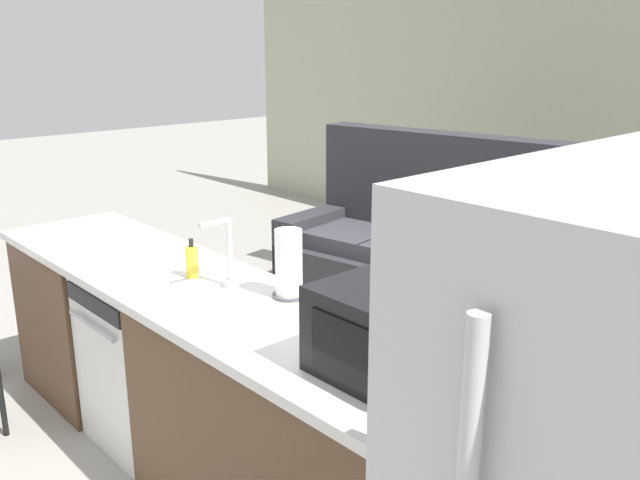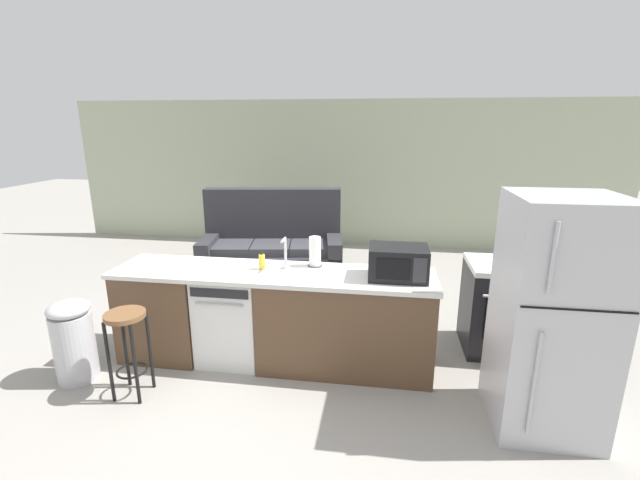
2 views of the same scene
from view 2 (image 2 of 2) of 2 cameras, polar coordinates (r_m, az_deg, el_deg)
ground_plane at (r=4.33m, az=-8.02°, el=-15.34°), size 24.00×24.00×0.00m
wall_back at (r=7.85m, az=2.48°, el=8.77°), size 10.00×0.06×2.60m
kitchen_counter at (r=4.08m, az=-4.96°, el=-10.62°), size 2.94×0.66×0.90m
dishwasher at (r=4.21m, az=-11.56°, el=-10.00°), size 0.58×0.61×0.84m
stove_range at (r=4.63m, az=23.44°, el=-8.19°), size 0.76×0.68×0.90m
refrigerator at (r=3.51m, az=28.59°, el=-8.91°), size 0.72×0.73×1.74m
microwave at (r=3.74m, az=10.39°, el=-2.97°), size 0.50×0.37×0.28m
sink_faucet at (r=3.92m, az=-4.68°, el=-2.03°), size 0.07×0.18×0.30m
paper_towel_roll at (r=3.98m, az=-0.67°, el=-1.61°), size 0.14×0.14×0.28m
soap_bottle at (r=3.95m, az=-7.75°, el=-2.87°), size 0.06×0.06×0.18m
kettle at (r=4.62m, az=25.76°, el=-1.45°), size 0.21×0.17×0.19m
bar_stool at (r=3.87m, az=-24.29°, el=-11.60°), size 0.32×0.32×0.74m
trash_bin at (r=4.38m, az=-30.01°, el=-11.46°), size 0.35×0.35×0.74m
couch at (r=6.34m, az=-6.34°, el=-1.29°), size 2.11×1.20×1.27m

